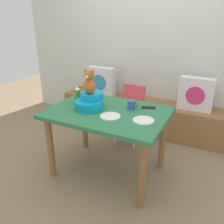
{
  "coord_description": "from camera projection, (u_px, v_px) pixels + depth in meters",
  "views": [
    {
      "loc": [
        1.03,
        -1.96,
        1.66
      ],
      "look_at": [
        0.0,
        0.1,
        0.69
      ],
      "focal_mm": 37.68,
      "sensor_mm": 36.0,
      "label": 1
    }
  ],
  "objects": [
    {
      "name": "pillow_floral_right",
      "position": [
        196.0,
        94.0,
        3.08
      ],
      "size": [
        0.44,
        0.15,
        0.44
      ],
      "color": "silver",
      "rests_on": "window_bench"
    },
    {
      "name": "pillow_floral_left",
      "position": [
        101.0,
        81.0,
        3.67
      ],
      "size": [
        0.44,
        0.15,
        0.44
      ],
      "color": "silver",
      "rests_on": "window_bench"
    },
    {
      "name": "back_wall",
      "position": [
        154.0,
        41.0,
        3.38
      ],
      "size": [
        4.4,
        0.1,
        2.6
      ],
      "primitive_type": "cube",
      "color": "silver",
      "rests_on": "ground_plane"
    },
    {
      "name": "dinner_plate_far",
      "position": [
        143.0,
        120.0,
        2.17
      ],
      "size": [
        0.2,
        0.2,
        0.01
      ],
      "primitive_type": "cylinder",
      "color": "white",
      "rests_on": "dining_table"
    },
    {
      "name": "highchair",
      "position": [
        130.0,
        106.0,
        3.12
      ],
      "size": [
        0.34,
        0.46,
        0.79
      ],
      "color": "#D84C59",
      "rests_on": "ground_plane"
    },
    {
      "name": "book_stack",
      "position": [
        132.0,
        97.0,
        3.54
      ],
      "size": [
        0.2,
        0.14,
        0.08
      ],
      "primitive_type": "cube",
      "color": "#4D3A5F",
      "rests_on": "window_bench"
    },
    {
      "name": "dinner_plate_near",
      "position": [
        110.0,
        116.0,
        2.26
      ],
      "size": [
        0.2,
        0.2,
        0.01
      ],
      "primitive_type": "cylinder",
      "color": "white",
      "rests_on": "dining_table"
    },
    {
      "name": "teddy_bear",
      "position": [
        89.0,
        82.0,
        2.37
      ],
      "size": [
        0.13,
        0.12,
        0.25
      ],
      "color": "#B75929",
      "rests_on": "infant_seat_teal"
    },
    {
      "name": "infant_seat_teal",
      "position": [
        90.0,
        102.0,
        2.45
      ],
      "size": [
        0.3,
        0.33,
        0.16
      ],
      "color": "#0E94CE",
      "rests_on": "dining_table"
    },
    {
      "name": "ground_plane",
      "position": [
        108.0,
        171.0,
        2.69
      ],
      "size": [
        8.0,
        8.0,
        0.0
      ],
      "primitive_type": "plane",
      "color": "#8C7256"
    },
    {
      "name": "cell_phone",
      "position": [
        148.0,
        108.0,
        2.47
      ],
      "size": [
        0.16,
        0.11,
        0.01
      ],
      "primitive_type": "cube",
      "rotation": [
        0.0,
        0.0,
        1.91
      ],
      "color": "black",
      "rests_on": "dining_table"
    },
    {
      "name": "ketchup_bottle",
      "position": [
        78.0,
        95.0,
        2.6
      ],
      "size": [
        0.07,
        0.07,
        0.18
      ],
      "color": "#4C8C33",
      "rests_on": "dining_table"
    },
    {
      "name": "coffee_mug",
      "position": [
        131.0,
        105.0,
        2.43
      ],
      "size": [
        0.12,
        0.08,
        0.09
      ],
      "color": "#335999",
      "rests_on": "dining_table"
    },
    {
      "name": "window_bench",
      "position": [
        144.0,
        115.0,
        3.57
      ],
      "size": [
        2.6,
        0.44,
        0.46
      ],
      "primitive_type": "cube",
      "color": "olive",
      "rests_on": "ground_plane"
    },
    {
      "name": "dining_table",
      "position": [
        108.0,
        121.0,
        2.44
      ],
      "size": [
        1.2,
        0.85,
        0.74
      ],
      "color": "#2D7247",
      "rests_on": "ground_plane"
    }
  ]
}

